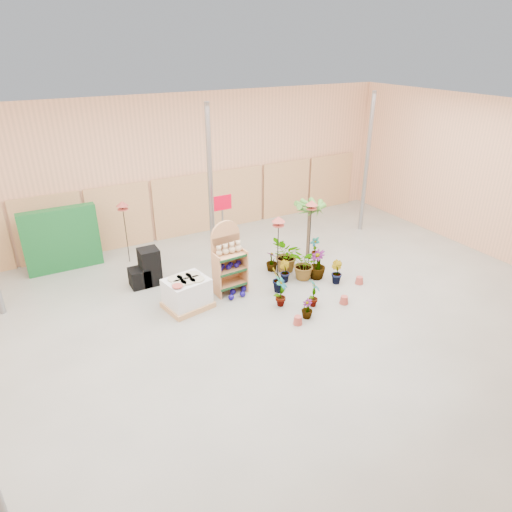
{
  "coord_description": "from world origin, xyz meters",
  "views": [
    {
      "loc": [
        -4.68,
        -7.51,
        5.92
      ],
      "look_at": [
        0.3,
        1.5,
        1.0
      ],
      "focal_mm": 32.0,
      "sensor_mm": 36.0,
      "label": 1
    }
  ],
  "objects": [
    {
      "name": "room",
      "position": [
        0.0,
        0.91,
        2.21
      ],
      "size": [
        15.2,
        12.1,
        4.7
      ],
      "color": "slate",
      "rests_on": "ground"
    },
    {
      "name": "display_shelf",
      "position": [
        -0.31,
        1.89,
        0.87
      ],
      "size": [
        0.82,
        0.55,
        1.9
      ],
      "rotation": [
        0.0,
        0.0,
        0.06
      ],
      "color": "#B0784C",
      "rests_on": "ground"
    },
    {
      "name": "teddy_bears",
      "position": [
        -0.29,
        1.8,
        1.2
      ],
      "size": [
        0.7,
        0.19,
        0.3
      ],
      "color": "tan",
      "rests_on": "display_shelf"
    },
    {
      "name": "gazing_balls_shelf",
      "position": [
        -0.31,
        1.78,
        0.75
      ],
      "size": [
        0.7,
        0.24,
        0.13
      ],
      "color": "#100960",
      "rests_on": "display_shelf"
    },
    {
      "name": "gazing_balls_floor",
      "position": [
        -0.23,
        1.52,
        0.07
      ],
      "size": [
        0.63,
        0.39,
        0.15
      ],
      "color": "#100960",
      "rests_on": "ground"
    },
    {
      "name": "pallet_stack",
      "position": [
        -1.53,
        1.61,
        0.38
      ],
      "size": [
        1.21,
        1.07,
        0.79
      ],
      "rotation": [
        0.0,
        0.0,
        0.19
      ],
      "color": "#AE7E4F",
      "rests_on": "ground"
    },
    {
      "name": "charcoal_planters",
      "position": [
        -2.05,
        3.21,
        0.42
      ],
      "size": [
        0.8,
        0.5,
        1.0
      ],
      "color": "black",
      "rests_on": "ground"
    },
    {
      "name": "trellis_stock",
      "position": [
        -3.8,
        5.2,
        0.9
      ],
      "size": [
        2.0,
        0.3,
        1.8
      ],
      "primitive_type": "cube",
      "color": "#125521",
      "rests_on": "ground"
    },
    {
      "name": "offer_sign",
      "position": [
        0.1,
        2.98,
        1.57
      ],
      "size": [
        0.5,
        0.08,
        2.2
      ],
      "color": "gray",
      "rests_on": "ground"
    },
    {
      "name": "bird_table_front",
      "position": [
        0.94,
        1.5,
        1.8
      ],
      "size": [
        0.34,
        0.34,
        1.94
      ],
      "color": "black",
      "rests_on": "ground"
    },
    {
      "name": "bird_table_right",
      "position": [
        2.43,
        2.18,
        1.78
      ],
      "size": [
        0.34,
        0.34,
        1.92
      ],
      "color": "black",
      "rests_on": "ground"
    },
    {
      "name": "bird_table_back",
      "position": [
        -2.12,
        4.8,
        1.73
      ],
      "size": [
        0.34,
        0.34,
        1.86
      ],
      "color": "black",
      "rests_on": "ground"
    },
    {
      "name": "palm",
      "position": [
        2.63,
        2.53,
        1.58
      ],
      "size": [
        0.7,
        0.7,
        1.84
      ],
      "color": "brown",
      "rests_on": "ground"
    },
    {
      "name": "potted_plant_0",
      "position": [
        0.47,
        0.56,
        0.41
      ],
      "size": [
        0.51,
        0.51,
        0.81
      ],
      "primitive_type": "imported",
      "rotation": [
        0.0,
        0.0,
        0.77
      ],
      "color": "#417E2A",
      "rests_on": "ground"
    },
    {
      "name": "potted_plant_1",
      "position": [
        0.76,
        1.17,
        0.35
      ],
      "size": [
        0.5,
        0.48,
        0.71
      ],
      "primitive_type": "imported",
      "rotation": [
        0.0,
        0.0,
        3.76
      ],
      "color": "#417E2A",
      "rests_on": "ground"
    },
    {
      "name": "potted_plant_2",
      "position": [
        1.77,
        1.43,
        0.44
      ],
      "size": [
        0.82,
        0.91,
        0.88
      ],
      "primitive_type": "imported",
      "rotation": [
        0.0,
        0.0,
        4.89
      ],
      "color": "#417E2A",
      "rests_on": "ground"
    },
    {
      "name": "potted_plant_3",
      "position": [
        2.09,
        1.32,
        0.41
      ],
      "size": [
        0.49,
        0.49,
        0.82
      ],
      "primitive_type": "imported",
      "rotation": [
        0.0,
        0.0,
        4.65
      ],
      "color": "#417E2A",
      "rests_on": "ground"
    },
    {
      "name": "potted_plant_4",
      "position": [
        2.8,
        2.41,
        0.32
      ],
      "size": [
        0.23,
        0.34,
        0.65
      ],
      "primitive_type": "imported",
      "rotation": [
        0.0,
        0.0,
        4.71
      ],
      "color": "#417E2A",
      "rests_on": "ground"
    },
    {
      "name": "potted_plant_5",
      "position": [
        1.22,
        1.59,
        0.29
      ],
      "size": [
        0.28,
        0.34,
        0.59
      ],
      "primitive_type": "imported",
      "rotation": [
        0.0,
        0.0,
        1.63
      ],
      "color": "#417E2A",
      "rests_on": "ground"
    },
    {
      "name": "potted_plant_6",
      "position": [
        1.57,
        2.04,
        0.49
      ],
      "size": [
        1.15,
        1.17,
        0.98
      ],
      "primitive_type": "imported",
      "rotation": [
        0.0,
        0.0,
        4.04
      ],
      "color": "#417E2A",
      "rests_on": "ground"
    },
    {
      "name": "potted_plant_7",
      "position": [
        0.73,
        -0.18,
        0.24
      ],
      "size": [
        0.28,
        0.28,
        0.48
      ],
      "primitive_type": "imported",
      "rotation": [
        0.0,
        0.0,
        4.69
      ],
      "color": "#417E2A",
      "rests_on": "ground"
    },
    {
      "name": "potted_plant_8",
      "position": [
        1.16,
        0.16,
        0.37
      ],
      "size": [
        0.42,
        0.47,
        0.73
      ],
      "primitive_type": "imported",
      "rotation": [
        0.0,
        0.0,
        1.05
      ],
      "color": "#417E2A",
      "rests_on": "ground"
    },
    {
      "name": "potted_plant_9",
      "position": [
        2.38,
        0.86,
        0.32
      ],
      "size": [
        0.32,
        0.38,
        0.63
      ],
      "primitive_type": "imported",
      "rotation": [
        0.0,
        0.0,
        1.46
      ],
      "color": "#417E2A",
      "rests_on": "ground"
    },
    {
      "name": "potted_plant_11",
      "position": [
        1.25,
        2.3,
        0.29
      ],
      "size": [
        0.4,
        0.4,
        0.57
      ],
      "primitive_type": "imported",
      "rotation": [
        0.0,
        0.0,
        1.85
      ],
      "color": "#417E2A",
      "rests_on": "ground"
    }
  ]
}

